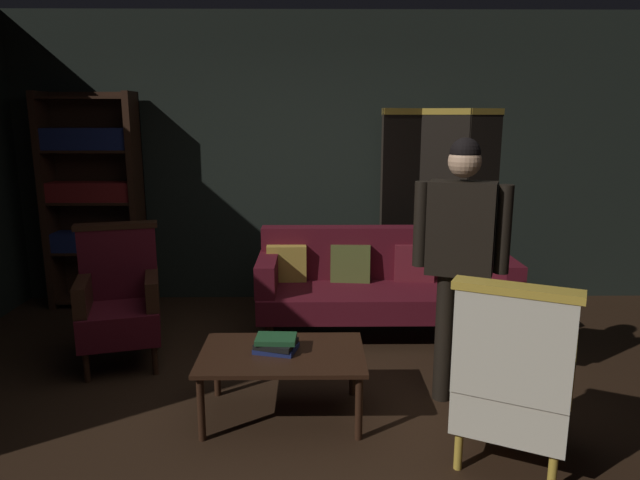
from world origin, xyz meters
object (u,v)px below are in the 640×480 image
at_px(coffee_table, 282,359).
at_px(book_green_cloth, 276,339).
at_px(folding_screen, 442,204).
at_px(velvet_couch, 383,280).
at_px(armchair_wing_left, 120,300).
at_px(book_black_cloth, 276,344).
at_px(bookshelf, 93,197).
at_px(book_navy_cloth, 276,348).
at_px(armchair_gilt_accent, 513,379).
at_px(standing_figure, 460,248).

height_order(coffee_table, book_green_cloth, book_green_cloth).
xyz_separation_m(folding_screen, velvet_couch, (-0.67, -0.85, -0.53)).
relative_size(armchair_wing_left, book_black_cloth, 4.55).
xyz_separation_m(bookshelf, velvet_couch, (2.70, -0.74, -0.62)).
bearing_deg(armchair_wing_left, book_black_cloth, -33.03).
distance_m(armchair_wing_left, book_navy_cloth, 1.45).
relative_size(bookshelf, armchair_gilt_accent, 1.97).
bearing_deg(velvet_couch, bookshelf, 164.69).
bearing_deg(standing_figure, folding_screen, 80.36).
xyz_separation_m(folding_screen, book_navy_cloth, (-1.50, -2.25, -0.55)).
height_order(velvet_couch, book_green_cloth, velvet_couch).
height_order(armchair_gilt_accent, book_green_cloth, armchair_gilt_accent).
bearing_deg(folding_screen, velvet_couch, -128.19).
height_order(armchair_gilt_accent, standing_figure, standing_figure).
height_order(armchair_wing_left, standing_figure, standing_figure).
xyz_separation_m(armchair_gilt_accent, book_black_cloth, (-1.27, 0.54, -0.03)).
bearing_deg(book_black_cloth, coffee_table, -37.26).
height_order(folding_screen, armchair_gilt_accent, folding_screen).
bearing_deg(coffee_table, book_black_cloth, 142.74).
height_order(armchair_gilt_accent, book_black_cloth, armchair_gilt_accent).
relative_size(armchair_gilt_accent, armchair_wing_left, 1.00).
height_order(book_navy_cloth, book_black_cloth, book_black_cloth).
bearing_deg(book_green_cloth, book_navy_cloth, 90.00).
height_order(standing_figure, book_green_cloth, standing_figure).
xyz_separation_m(folding_screen, armchair_wing_left, (-2.71, -1.46, -0.50)).
height_order(bookshelf, coffee_table, bookshelf).
relative_size(folding_screen, standing_figure, 1.12).
xyz_separation_m(book_black_cloth, book_green_cloth, (0.00, -0.00, 0.03)).
height_order(bookshelf, book_green_cloth, bookshelf).
bearing_deg(velvet_couch, book_navy_cloth, -120.50).
relative_size(bookshelf, book_black_cloth, 8.98).
distance_m(standing_figure, book_navy_cloth, 1.29).
height_order(coffee_table, standing_figure, standing_figure).
distance_m(velvet_couch, book_black_cloth, 1.63).
relative_size(velvet_couch, coffee_table, 2.12).
bearing_deg(velvet_couch, book_black_cloth, -120.50).
relative_size(folding_screen, book_black_cloth, 8.32).
bearing_deg(velvet_couch, armchair_gilt_accent, -77.20).
bearing_deg(armchair_gilt_accent, bookshelf, 139.49).
xyz_separation_m(velvet_couch, book_green_cloth, (-0.83, -1.40, 0.04)).
distance_m(armchair_wing_left, standing_figure, 2.50).
height_order(armchair_gilt_accent, book_navy_cloth, armchair_gilt_accent).
xyz_separation_m(folding_screen, armchair_gilt_accent, (-0.23, -2.80, -0.50)).
bearing_deg(bookshelf, armchair_gilt_accent, -40.51).
bearing_deg(armchair_wing_left, coffee_table, -33.16).
bearing_deg(book_navy_cloth, folding_screen, 56.43).
height_order(velvet_couch, book_black_cloth, velvet_couch).
height_order(velvet_couch, standing_figure, standing_figure).
height_order(armchair_wing_left, book_green_cloth, armchair_wing_left).
height_order(armchair_gilt_accent, armchair_wing_left, same).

